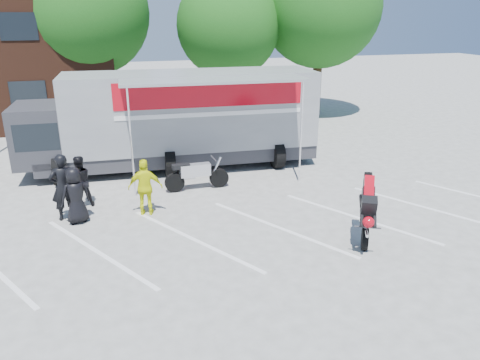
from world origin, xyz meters
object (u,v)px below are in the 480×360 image
tree_right (321,7)px  transporter_truck (181,166)px  stunt_bike_rider (363,237)px  spectator_leather_c (79,182)px  spectator_hivis (145,187)px  parked_motorcycle (197,189)px  spectator_leather_b (63,187)px  tree_mid (228,26)px  tree_left (88,13)px  spectator_leather_a (75,195)px

tree_right → transporter_truck: bearing=-141.3°
tree_right → stunt_bike_rider: 16.73m
spectator_leather_c → spectator_hivis: spectator_hivis is taller
parked_motorcycle → spectator_leather_b: size_ratio=1.14×
transporter_truck → spectator_leather_c: transporter_truck is taller
parked_motorcycle → stunt_bike_rider: (3.45, -4.73, 0.00)m
tree_mid → tree_right: bearing=-5.7°
tree_mid → parked_motorcycle: tree_mid is taller
stunt_bike_rider → spectator_leather_c: 8.34m
tree_left → spectator_leather_c: size_ratio=5.41×
spectator_leather_b → spectator_leather_a: bearing=118.2°
spectator_leather_b → stunt_bike_rider: bearing=139.6°
spectator_leather_b → parked_motorcycle: bearing=-178.3°
tree_mid → spectator_hivis: 13.96m
tree_left → stunt_bike_rider: size_ratio=4.37×
transporter_truck → spectator_hivis: size_ratio=6.66×
tree_mid → parked_motorcycle: size_ratio=3.49×
spectator_leather_b → spectator_leather_c: bearing=-131.7°
stunt_bike_rider → tree_right: bearing=97.5°
spectator_leather_b → spectator_hivis: (2.24, -0.34, -0.13)m
tree_left → transporter_truck: size_ratio=0.77×
tree_left → transporter_truck: (2.95, -8.76, -5.57)m
tree_right → spectator_leather_b: tree_right is taller
parked_motorcycle → tree_left: bearing=13.5°
spectator_leather_c → spectator_hivis: size_ratio=0.95×
tree_right → parked_motorcycle: tree_right is taller
tree_left → spectator_leather_c: tree_left is taller
transporter_truck → stunt_bike_rider: (3.55, -7.41, 0.00)m
tree_right → spectator_leather_c: (-12.61, -10.39, -5.08)m
transporter_truck → spectator_leather_b: size_ratio=5.79×
tree_right → tree_mid: bearing=174.3°
transporter_truck → spectator_leather_a: bearing=-127.6°
tree_right → spectator_leather_a: size_ratio=5.64×
tree_mid → stunt_bike_rider: bearing=-91.9°
transporter_truck → stunt_bike_rider: size_ratio=5.65×
tree_left → transporter_truck: bearing=-71.4°
transporter_truck → spectator_hivis: bearing=-109.2°
tree_left → transporter_truck: tree_left is taller
tree_right → spectator_leather_c: 17.11m
stunt_bike_rider → spectator_leather_c: bearing=177.0°
tree_mid → spectator_leather_a: tree_mid is taller
spectator_leather_a → spectator_leather_b: (-0.33, 0.34, 0.15)m
tree_right → spectator_leather_c: tree_right is taller
tree_left → spectator_hivis: bearing=-84.6°
transporter_truck → parked_motorcycle: bearing=-85.1°
spectator_hivis → spectator_leather_b: bearing=2.2°
parked_motorcycle → spectator_leather_c: bearing=95.5°
tree_mid → stunt_bike_rider: size_ratio=3.89×
spectator_leather_a → spectator_leather_b: 0.50m
stunt_bike_rider → spectator_leather_c: spectator_leather_c is taller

